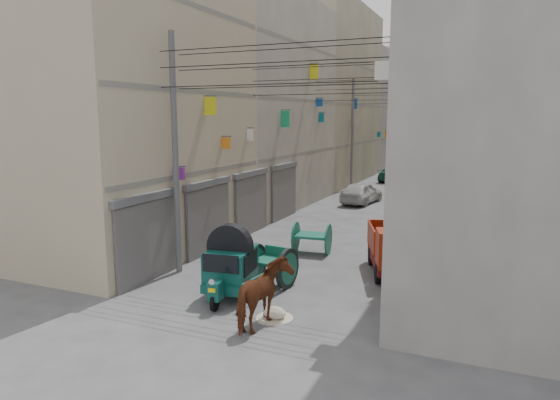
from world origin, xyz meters
The scene contains 18 objects.
ground centered at (0.00, 0.00, 0.00)m, with size 140.00×140.00×0.00m, color #49494B.
building_row_left centered at (-8.00, 34.13, 6.46)m, with size 8.00×62.00×14.00m.
building_row_right centered at (8.00, 34.13, 6.46)m, with size 8.00×62.00×14.00m.
end_cap_building centered at (0.00, 66.00, 6.50)m, with size 22.00×10.00×13.00m, color tan.
shutters_left centered at (-3.92, 10.38, 1.49)m, with size 0.18×14.40×2.88m.
signboards centered at (-0.01, 21.66, 3.43)m, with size 8.22×40.52×5.67m.
ac_units centered at (3.65, 7.67, 7.43)m, with size 0.70×6.55×3.35m.
utility_poles centered at (0.00, 17.00, 4.00)m, with size 7.40×22.20×8.00m.
overhead_cables centered at (0.00, 14.40, 6.77)m, with size 7.40×22.52×1.12m.
auto_rickshaw centered at (-0.80, 4.61, 0.98)m, with size 1.57×2.43×1.66m.
tonga_cart centered at (-0.10, 5.96, 0.66)m, with size 1.44×2.91×1.27m.
mini_truck centered at (3.32, 8.32, 0.84)m, with size 2.34×3.40×1.75m.
second_cart centered at (-0.19, 10.02, 0.65)m, with size 1.50×1.36×1.21m.
feed_sack centered at (1.08, 3.60, 0.15)m, with size 0.62×0.50×0.31m, color beige.
horse centered at (1.05, 3.00, 0.84)m, with size 0.90×1.98×1.67m, color brown.
distant_car_white centered at (-1.30, 22.09, 0.67)m, with size 1.59×3.94×1.34m, color #BABABA.
distant_car_grey centered at (1.23, 29.50, 0.65)m, with size 1.38×3.95×1.30m, color #535756.
distant_car_green centered at (-1.68, 33.64, 0.57)m, with size 1.61×3.95×1.15m, color #21614E.
Camera 1 is at (6.20, -7.82, 5.27)m, focal length 32.00 mm.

